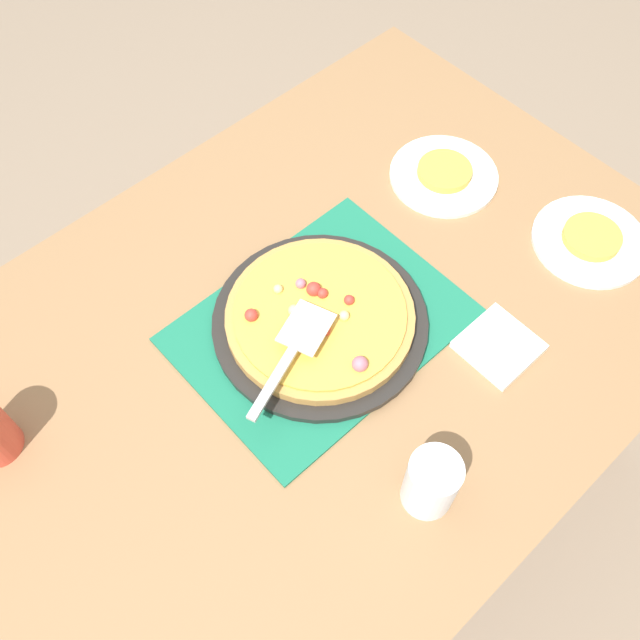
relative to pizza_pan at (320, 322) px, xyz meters
name	(u,v)px	position (x,y,z in m)	size (l,w,h in m)	color
ground_plane	(320,470)	(0.00, 0.00, -0.76)	(8.00, 8.00, 0.00)	#84705B
dining_table	(320,355)	(0.00, 0.00, -0.12)	(1.40, 1.00, 0.75)	olive
placemat	(320,325)	(0.00, 0.00, -0.01)	(0.48, 0.36, 0.01)	#196B4C
pizza_pan	(320,322)	(0.00, 0.00, 0.00)	(0.38, 0.38, 0.01)	black
pizza	(320,316)	(0.00, 0.00, 0.02)	(0.33, 0.33, 0.05)	#B78442
plate_near_left	(590,241)	(-0.51, 0.21, -0.01)	(0.22, 0.22, 0.01)	white
plate_far_right	(444,176)	(-0.42, -0.09, -0.01)	(0.22, 0.22, 0.01)	white
served_slice_left	(592,237)	(-0.51, 0.21, 0.01)	(0.11, 0.11, 0.02)	gold
served_slice_right	(445,171)	(-0.42, -0.09, 0.01)	(0.11, 0.11, 0.02)	gold
cup_near	(431,483)	(0.09, 0.34, 0.05)	(0.08, 0.08, 0.12)	white
pizza_server	(293,350)	(0.09, 0.03, 0.06)	(0.23, 0.12, 0.01)	silver
napkin_stack	(499,346)	(-0.20, 0.24, -0.01)	(0.12, 0.12, 0.02)	white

